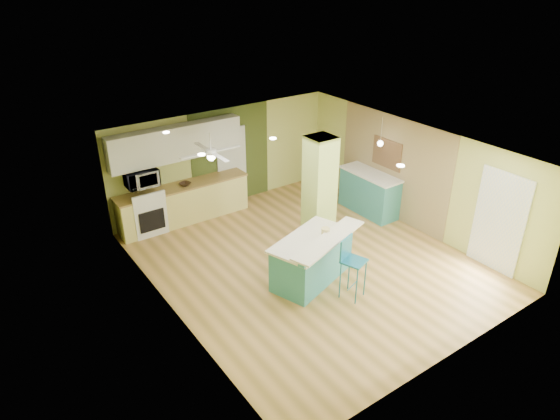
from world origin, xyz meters
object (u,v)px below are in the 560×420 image
at_px(fruit_bowl, 185,184).
at_px(canister, 325,233).
at_px(bar_stool, 350,258).
at_px(side_counter, 370,192).
at_px(peninsula, 312,259).

xyz_separation_m(fruit_bowl, canister, (1.17, -3.76, 0.04)).
distance_m(bar_stool, side_counter, 3.65).
bearing_deg(canister, peninsula, 166.52).
bearing_deg(bar_stool, peninsula, 88.70).
bearing_deg(side_counter, canister, -150.18).
bearing_deg(peninsula, fruit_bowl, 85.10).
height_order(peninsula, bar_stool, bar_stool).
distance_m(side_counter, canister, 3.25).
distance_m(fruit_bowl, canister, 3.94).
distance_m(peninsula, canister, 0.59).
xyz_separation_m(bar_stool, side_counter, (2.79, 2.33, -0.29)).
xyz_separation_m(side_counter, fruit_bowl, (-3.95, 2.16, 0.45)).
bearing_deg(side_counter, bar_stool, -140.15).
distance_m(bar_stool, canister, 0.76).
xyz_separation_m(side_counter, canister, (-2.79, -1.60, 0.49)).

